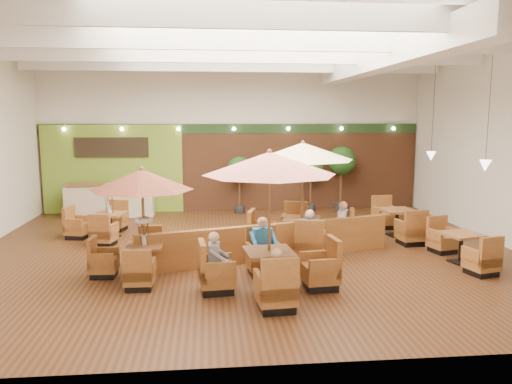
{
  "coord_description": "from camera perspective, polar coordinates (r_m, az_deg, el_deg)",
  "views": [
    {
      "loc": [
        -0.97,
        -12.56,
        3.49
      ],
      "look_at": [
        0.3,
        0.5,
        1.5
      ],
      "focal_mm": 35.0,
      "sensor_mm": 36.0,
      "label": 1
    }
  ],
  "objects": [
    {
      "name": "room",
      "position": [
        13.83,
        -0.51,
        9.2
      ],
      "size": [
        14.04,
        14.0,
        5.52
      ],
      "color": "#381E0F",
      "rests_on": "ground"
    },
    {
      "name": "service_counter",
      "position": [
        18.22,
        -16.33,
        -0.91
      ],
      "size": [
        3.0,
        0.75,
        1.18
      ],
      "color": "beige",
      "rests_on": "ground"
    },
    {
      "name": "booth_divider",
      "position": [
        12.23,
        1.64,
        -5.76
      ],
      "size": [
        6.34,
        1.94,
        0.91
      ],
      "primitive_type": "cube",
      "rotation": [
        0.0,
        0.0,
        0.27
      ],
      "color": "brown",
      "rests_on": "ground"
    },
    {
      "name": "table_0",
      "position": [
        11.09,
        -13.11,
        -0.69
      ],
      "size": [
        2.3,
        2.36,
        2.43
      ],
      "rotation": [
        0.0,
        0.0,
        -0.03
      ],
      "color": "brown",
      "rests_on": "ground"
    },
    {
      "name": "table_1",
      "position": [
        9.84,
        1.53,
        -0.51
      ],
      "size": [
        2.85,
        2.85,
        2.86
      ],
      "rotation": [
        0.0,
        0.0,
        0.1
      ],
      "color": "brown",
      "rests_on": "ground"
    },
    {
      "name": "table_2",
      "position": [
        13.08,
        5.33,
        1.77
      ],
      "size": [
        2.96,
        2.96,
        2.88
      ],
      "rotation": [
        0.0,
        0.0,
        -0.27
      ],
      "color": "brown",
      "rests_on": "ground"
    },
    {
      "name": "table_3",
      "position": [
        15.14,
        -17.22,
        -3.37
      ],
      "size": [
        1.78,
        2.57,
        1.51
      ],
      "rotation": [
        0.0,
        0.0,
        -0.24
      ],
      "color": "brown",
      "rests_on": "ground"
    },
    {
      "name": "table_4",
      "position": [
        13.01,
        22.37,
        -5.99
      ],
      "size": [
        1.0,
        2.59,
        0.93
      ],
      "rotation": [
        0.0,
        0.0,
        0.24
      ],
      "color": "brown",
      "rests_on": "ground"
    },
    {
      "name": "table_5",
      "position": [
        15.27,
        15.82,
        -3.43
      ],
      "size": [
        0.98,
        2.74,
        1.01
      ],
      "rotation": [
        0.0,
        0.0,
        0.08
      ],
      "color": "brown",
      "rests_on": "ground"
    },
    {
      "name": "topiary_0",
      "position": [
        18.0,
        -1.92,
        2.39
      ],
      "size": [
        0.89,
        0.89,
        2.06
      ],
      "color": "black",
      "rests_on": "ground"
    },
    {
      "name": "topiary_1",
      "position": [
        18.36,
        6.29,
        2.51
      ],
      "size": [
        0.9,
        0.9,
        2.08
      ],
      "color": "black",
      "rests_on": "ground"
    },
    {
      "name": "topiary_2",
      "position": [
        18.6,
        9.75,
        3.26
      ],
      "size": [
        1.04,
        1.04,
        2.41
      ],
      "color": "black",
      "rests_on": "ground"
    },
    {
      "name": "diner_0",
      "position": [
        9.1,
        2.33,
        -9.07
      ],
      "size": [
        0.36,
        0.29,
        0.71
      ],
      "rotation": [
        0.0,
        0.0,
        -0.07
      ],
      "color": "silver",
      "rests_on": "ground"
    },
    {
      "name": "diner_1",
      "position": [
        11.09,
        0.84,
        -5.57
      ],
      "size": [
        0.44,
        0.38,
        0.83
      ],
      "rotation": [
        0.0,
        0.0,
        3.35
      ],
      "color": "#2971B2",
      "rests_on": "ground"
    },
    {
      "name": "diner_2",
      "position": [
        10.02,
        -4.51,
        -7.27
      ],
      "size": [
        0.31,
        0.38,
        0.78
      ],
      "rotation": [
        0.0,
        0.0,
        4.69
      ],
      "color": "gray",
      "rests_on": "ground"
    },
    {
      "name": "diner_3",
      "position": [
        12.26,
        6.19,
        -4.29
      ],
      "size": [
        0.45,
        0.42,
        0.81
      ],
      "rotation": [
        0.0,
        0.0,
        -0.38
      ],
      "color": "#2971B2",
      "rests_on": "ground"
    },
    {
      "name": "diner_4",
      "position": [
        13.5,
        9.67,
        -3.16
      ],
      "size": [
        0.42,
        0.45,
        0.8
      ],
      "rotation": [
        0.0,
        0.0,
        1.17
      ],
      "color": "silver",
      "rests_on": "ground"
    }
  ]
}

